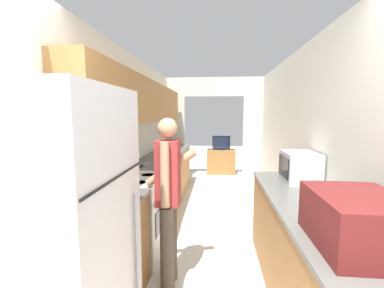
{
  "coord_description": "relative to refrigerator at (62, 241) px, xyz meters",
  "views": [
    {
      "loc": [
        0.09,
        -0.8,
        1.65
      ],
      "look_at": [
        -0.28,
        2.93,
        1.19
      ],
      "focal_mm": 24.0,
      "sensor_mm": 36.0,
      "label": 1
    }
  ],
  "objects": [
    {
      "name": "wall_left",
      "position": [
        -0.3,
        2.0,
        0.59
      ],
      "size": [
        0.38,
        7.88,
        2.5
      ],
      "color": "silver",
      "rests_on": "ground_plane"
    },
    {
      "name": "wall_right",
      "position": [
        2.01,
        1.59,
        0.35
      ],
      "size": [
        0.06,
        7.88,
        2.5
      ],
      "color": "silver",
      "rests_on": "ground_plane"
    },
    {
      "name": "wall_far_with_doorway",
      "position": [
        0.82,
        4.96,
        0.52
      ],
      "size": [
        2.73,
        0.06,
        2.5
      ],
      "color": "silver",
      "rests_on": "ground_plane"
    },
    {
      "name": "counter_left",
      "position": [
        -0.05,
        2.83,
        -0.44
      ],
      "size": [
        0.62,
        4.33,
        0.91
      ],
      "color": "#9E6B38",
      "rests_on": "ground_plane"
    },
    {
      "name": "counter_right",
      "position": [
        1.68,
        0.77,
        -0.44
      ],
      "size": [
        0.62,
        2.3,
        0.91
      ],
      "color": "#9E6B38",
      "rests_on": "ground_plane"
    },
    {
      "name": "refrigerator",
      "position": [
        0.0,
        0.0,
        0.0
      ],
      "size": [
        0.73,
        0.83,
        1.79
      ],
      "color": "#B7B7BC",
      "rests_on": "ground_plane"
    },
    {
      "name": "range_oven",
      "position": [
        -0.04,
        1.43,
        -0.44
      ],
      "size": [
        0.66,
        0.76,
        1.05
      ],
      "color": "white",
      "rests_on": "ground_plane"
    },
    {
      "name": "person",
      "position": [
        0.46,
        0.93,
        -0.04
      ],
      "size": [
        0.51,
        0.37,
        1.6
      ],
      "rotation": [
        0.0,
        0.0,
        1.56
      ],
      "color": "#4C4238",
      "rests_on": "ground_plane"
    },
    {
      "name": "suitcase",
      "position": [
        1.68,
        0.08,
        0.16
      ],
      "size": [
        0.46,
        0.6,
        0.29
      ],
      "color": "#5B1919",
      "rests_on": "counter_right"
    },
    {
      "name": "microwave",
      "position": [
        1.79,
        1.46,
        0.17
      ],
      "size": [
        0.34,
        0.45,
        0.32
      ],
      "color": "#B7B7BC",
      "rests_on": "counter_right"
    },
    {
      "name": "tv_cabinet",
      "position": [
        1.02,
        5.59,
        -0.57
      ],
      "size": [
        0.76,
        0.42,
        0.66
      ],
      "color": "#9E6B38",
      "rests_on": "ground_plane"
    },
    {
      "name": "television",
      "position": [
        1.02,
        5.54,
        -0.05
      ],
      "size": [
        0.47,
        0.16,
        0.38
      ],
      "color": "black",
      "rests_on": "tv_cabinet"
    },
    {
      "name": "knife",
      "position": [
        -0.14,
        2.09,
        0.02
      ],
      "size": [
        0.09,
        0.33,
        0.02
      ],
      "rotation": [
        0.0,
        0.0,
        -0.25
      ],
      "color": "#B7B7BC",
      "rests_on": "counter_left"
    }
  ]
}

